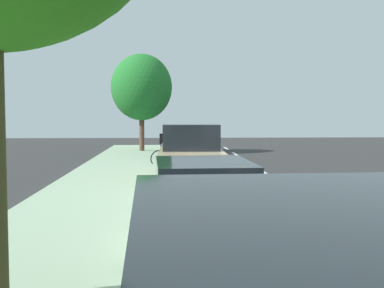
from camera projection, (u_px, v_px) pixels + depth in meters
The scene contains 11 objects.
ground at pixel (214, 202), 13.00m from camera, with size 63.97×63.97×0.00m, color #2F2F2F.
sidewalk at pixel (91, 200), 12.85m from camera, with size 3.12×39.98×0.16m, color #96B08E.
curb_edge at pixel (155, 199), 12.93m from camera, with size 0.16×39.98×0.16m, color gray.
lane_stripe_centre at pixel (309, 201), 13.11m from camera, with size 0.14×40.00×0.01m.
lane_stripe_bike_edge at pixel (212, 202), 13.00m from camera, with size 0.12×39.98×0.01m, color white.
parked_sedan_dark_blue_nearest at pixel (181, 144), 24.93m from camera, with size 2.02×4.49×1.52m.
parked_pickup_tan_second at pixel (190, 156), 16.44m from camera, with size 2.08×5.33×1.95m.
parked_sedan_white_mid at pixel (204, 207), 8.34m from camera, with size 1.97×4.47×1.52m.
bicycle_at_curb at pixel (171, 158), 21.13m from camera, with size 1.76×0.46×0.78m.
cyclist_with_backpack at pixel (166, 141), 21.53m from camera, with size 0.43×0.62×1.75m.
street_tree_near_cyclist at pixel (142, 87), 27.78m from camera, with size 3.39×3.39×5.38m.
Camera 1 is at (1.16, 12.84, 2.34)m, focal length 46.85 mm.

